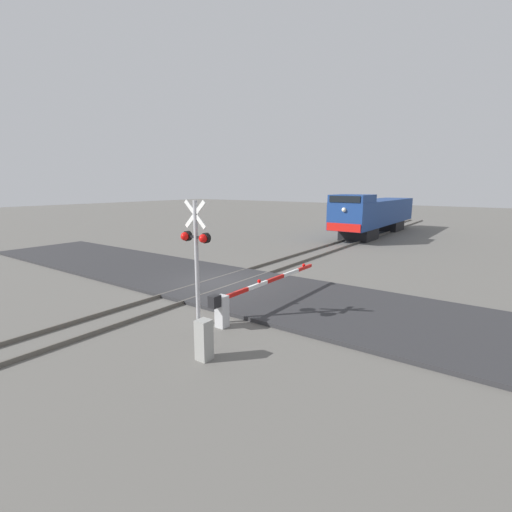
# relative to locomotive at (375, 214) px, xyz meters

# --- Properties ---
(ground_plane) EXTENTS (160.00, 160.00, 0.00)m
(ground_plane) POSITION_rel_locomotive_xyz_m (0.00, -22.30, -2.03)
(ground_plane) COLOR #605E59
(rail_track_left) EXTENTS (0.08, 80.00, 0.15)m
(rail_track_left) POSITION_rel_locomotive_xyz_m (-0.72, -22.30, -1.95)
(rail_track_left) COLOR #59544C
(rail_track_left) RESTS_ON ground_plane
(rail_track_right) EXTENTS (0.08, 80.00, 0.15)m
(rail_track_right) POSITION_rel_locomotive_xyz_m (0.72, -22.30, -1.95)
(rail_track_right) COLOR #59544C
(rail_track_right) RESTS_ON ground_plane
(road_surface) EXTENTS (36.00, 6.12, 0.15)m
(road_surface) POSITION_rel_locomotive_xyz_m (0.00, -22.30, -1.95)
(road_surface) COLOR #2D2D30
(road_surface) RESTS_ON ground_plane
(locomotive) EXTENTS (2.99, 15.77, 3.95)m
(locomotive) POSITION_rel_locomotive_xyz_m (0.00, 0.00, 0.00)
(locomotive) COLOR black
(locomotive) RESTS_ON ground_plane
(crossing_signal) EXTENTS (1.18, 0.33, 4.26)m
(crossing_signal) POSITION_rel_locomotive_xyz_m (2.77, -26.59, 0.64)
(crossing_signal) COLOR #ADADB2
(crossing_signal) RESTS_ON ground_plane
(crossing_gate) EXTENTS (0.36, 6.89, 1.20)m
(crossing_gate) POSITION_rel_locomotive_xyz_m (3.59, -25.21, -1.26)
(crossing_gate) COLOR silver
(crossing_gate) RESTS_ON ground_plane
(utility_cabinet) EXTENTS (0.37, 0.38, 1.13)m
(utility_cabinet) POSITION_rel_locomotive_xyz_m (4.74, -28.33, -1.46)
(utility_cabinet) COLOR #999993
(utility_cabinet) RESTS_ON ground_plane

